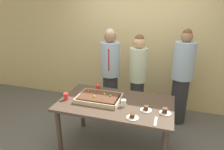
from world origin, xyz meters
The scene contains 14 objects.
ground_plane centered at (0.00, 0.00, 0.00)m, with size 12.00×12.00×0.00m, color #5B5B60.
interior_back_panel centered at (0.00, 1.60, 1.50)m, with size 8.00×0.12×3.00m, color #CCB784.
party_table centered at (0.00, 0.00, 0.69)m, with size 1.61×0.92×0.79m.
sheet_cake centered at (-0.25, -0.01, 0.82)m, with size 0.62×0.43×0.10m.
plated_slice_near_left centered at (0.45, -0.11, 0.81)m, with size 0.15×0.15×0.06m.
plated_slice_near_right centered at (0.31, -0.34, 0.80)m, with size 0.15×0.15×0.06m.
plated_slice_far_left centered at (0.69, -0.11, 0.81)m, with size 0.15×0.15×0.07m.
drink_cup_nearest centered at (0.14, -0.09, 0.84)m, with size 0.07×0.07×0.10m, color white.
drink_cup_middle centered at (-0.38, 0.29, 0.84)m, with size 0.07×0.07×0.10m, color red.
drink_cup_far_end centered at (-0.72, -0.13, 0.84)m, with size 0.07×0.07×0.10m, color red.
cake_server_utensil centered at (0.59, -0.33, 0.79)m, with size 0.03×0.20×0.01m, color silver.
person_serving_front centered at (-0.33, 0.80, 0.90)m, with size 0.34×0.34×1.72m.
person_green_shirt_behind centered at (0.91, 1.05, 0.89)m, with size 0.36×0.36×1.73m.
person_striped_tie_right centered at (0.16, 0.87, 0.86)m, with size 0.31×0.31×1.64m.
Camera 1 is at (0.68, -2.39, 2.08)m, focal length 31.16 mm.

